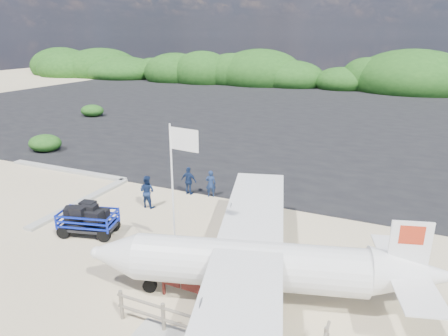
% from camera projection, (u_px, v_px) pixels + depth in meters
% --- Properties ---
extents(ground, '(160.00, 160.00, 0.00)m').
position_uv_depth(ground, '(138.00, 231.00, 17.84)').
color(ground, beige).
extents(asphalt_apron, '(90.00, 50.00, 0.04)m').
position_uv_depth(asphalt_apron, '(299.00, 114.00, 43.87)').
color(asphalt_apron, '#B2B2B2').
rests_on(asphalt_apron, ground).
extents(lagoon, '(9.00, 7.00, 0.40)m').
position_uv_depth(lagoon, '(21.00, 190.00, 22.58)').
color(lagoon, '#B2B2B2').
rests_on(lagoon, ground).
extents(vegetation_band, '(124.00, 8.00, 4.40)m').
position_uv_depth(vegetation_band, '(335.00, 88.00, 65.55)').
color(vegetation_band, '#B2B2B2').
rests_on(vegetation_band, ground).
extents(baggage_cart, '(2.88, 2.08, 1.30)m').
position_uv_depth(baggage_cart, '(90.00, 234.00, 17.56)').
color(baggage_cart, '#0B20AE').
rests_on(baggage_cart, ground).
extents(flagpole, '(1.17, 0.60, 5.60)m').
position_uv_depth(flagpole, '(176.00, 272.00, 14.76)').
color(flagpole, white).
rests_on(flagpole, ground).
extents(signboard, '(1.53, 0.18, 1.25)m').
position_uv_depth(signboard, '(181.00, 299.00, 13.24)').
color(signboard, '#5A1E19').
rests_on(signboard, ground).
extents(crew_a, '(0.64, 0.54, 1.50)m').
position_uv_depth(crew_a, '(211.00, 184.00, 21.39)').
color(crew_a, '#14254E').
rests_on(crew_a, ground).
extents(crew_b, '(0.83, 0.65, 1.68)m').
position_uv_depth(crew_b, '(147.00, 191.00, 20.08)').
color(crew_b, '#14254E').
rests_on(crew_b, ground).
extents(crew_c, '(0.93, 0.42, 1.57)m').
position_uv_depth(crew_c, '(189.00, 181.00, 21.69)').
color(crew_c, '#14254E').
rests_on(crew_c, ground).
extents(aircraft_large, '(16.78, 16.78, 4.08)m').
position_uv_depth(aircraft_large, '(430.00, 145.00, 31.58)').
color(aircraft_large, '#B2B2B2').
rests_on(aircraft_large, ground).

